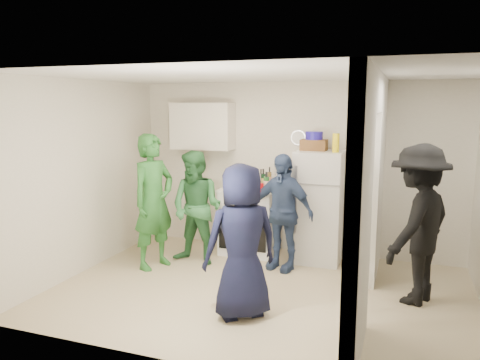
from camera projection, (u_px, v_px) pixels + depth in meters
name	position (u px, v px, depth m)	size (l,w,h in m)	color
floor	(260.00, 291.00, 5.51)	(4.80, 4.80, 0.00)	tan
wall_back	(295.00, 168.00, 6.89)	(4.80, 4.80, 0.00)	silver
wall_front	(198.00, 223.00, 3.73)	(4.80, 4.80, 0.00)	silver
wall_left	(85.00, 176.00, 6.10)	(3.40, 3.40, 0.00)	silver
ceiling	(262.00, 75.00, 5.10)	(4.80, 4.80, 0.00)	white
partition_pier_back	(377.00, 178.00, 5.93)	(0.12, 1.20, 2.50)	silver
partition_pier_front	(360.00, 218.00, 3.88)	(0.12, 1.20, 2.50)	silver
partition_header	(375.00, 92.00, 4.74)	(0.12, 1.00, 0.40)	silver
stove	(250.00, 221.00, 6.90)	(0.81, 0.67, 0.97)	white
upper_cabinet	(202.00, 126.00, 7.09)	(0.95, 0.34, 0.70)	silver
fridge	(319.00, 207.00, 6.48)	(0.64, 0.62, 1.55)	silver
wicker_basket	(314.00, 145.00, 6.43)	(0.35, 0.25, 0.15)	brown
blue_bowl	(314.00, 136.00, 6.40)	(0.24, 0.24, 0.11)	#1F1595
yellow_cup_stack_top	(336.00, 143.00, 6.17)	(0.09, 0.09, 0.25)	yellow
wall_clock	(298.00, 138.00, 6.78)	(0.22, 0.22, 0.03)	white
spice_shelf	(294.00, 162.00, 6.82)	(0.35, 0.08, 0.03)	olive
yellow_cup_stack_stove	(237.00, 182.00, 6.63)	(0.09, 0.09, 0.25)	gold
red_cup	(260.00, 188.00, 6.55)	(0.09, 0.09, 0.12)	red
person_green_left	(154.00, 201.00, 6.22)	(0.66, 0.43, 1.80)	#2E752F
person_green_center	(197.00, 208.00, 6.39)	(0.76, 0.59, 1.56)	#357842
person_denim	(282.00, 212.00, 6.16)	(0.91, 0.38, 1.55)	navy
person_navy	(242.00, 241.00, 4.76)	(0.79, 0.51, 1.61)	black
person_nook	(418.00, 224.00, 5.11)	(1.14, 0.66, 1.77)	black
bottle_a	(236.00, 175.00, 6.99)	(0.07, 0.07, 0.33)	brown
bottle_b	(235.00, 179.00, 6.77)	(0.07, 0.07, 0.29)	#184823
bottle_c	(249.00, 176.00, 6.97)	(0.06, 0.06, 0.31)	#A1AAAF
bottle_d	(252.00, 179.00, 6.75)	(0.08, 0.08, 0.28)	#57330F
bottle_e	(261.00, 178.00, 6.94)	(0.06, 0.06, 0.26)	#99A1A9
bottle_f	(263.00, 179.00, 6.76)	(0.07, 0.07, 0.29)	#12331D
bottle_g	(270.00, 177.00, 6.83)	(0.06, 0.06, 0.31)	brown
bottle_h	(228.00, 178.00, 6.78)	(0.07, 0.07, 0.31)	#A9B0B5
bottle_i	(257.00, 178.00, 6.88)	(0.07, 0.07, 0.27)	#5F1A10
bottle_j	(266.00, 181.00, 6.59)	(0.08, 0.08, 0.27)	#1E5921
bottle_k	(237.00, 177.00, 6.91)	(0.06, 0.06, 0.29)	brown
bottle_l	(257.00, 180.00, 6.62)	(0.07, 0.07, 0.31)	#979CA6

